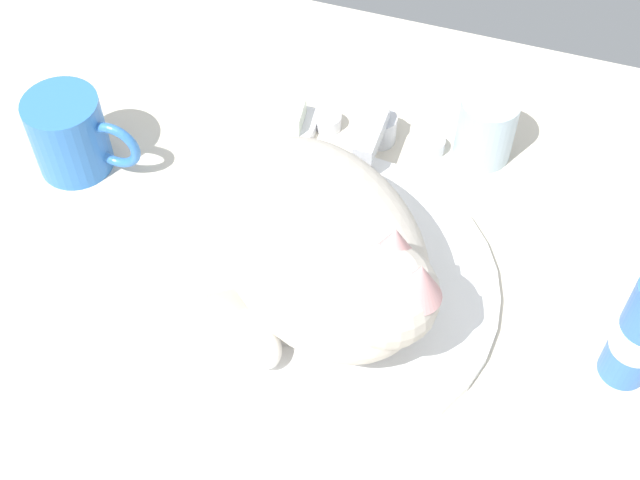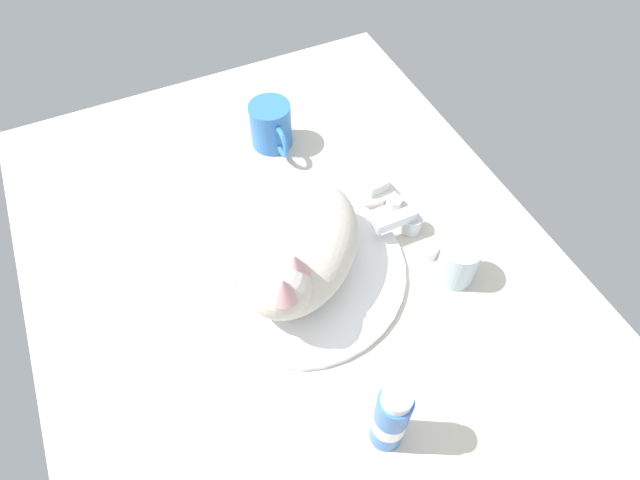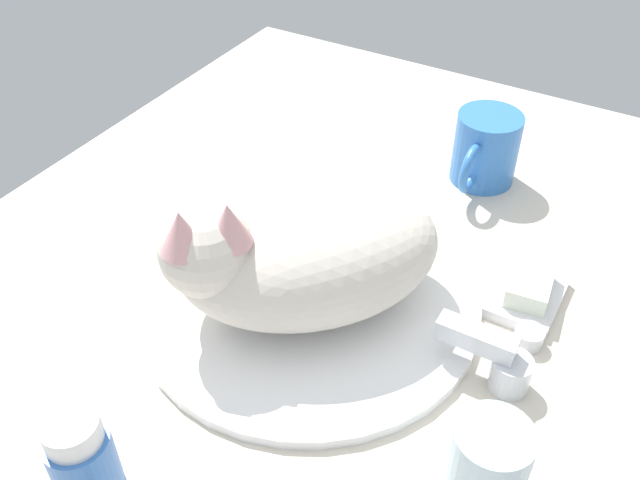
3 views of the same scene
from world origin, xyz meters
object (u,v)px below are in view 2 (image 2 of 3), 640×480
at_px(coffee_mug, 271,126).
at_px(toothpaste_bottle, 389,419).
at_px(faucet, 407,223).
at_px(cat, 294,251).
at_px(soap_bar, 370,179).
at_px(rinse_cup, 458,262).

relative_size(coffee_mug, toothpaste_bottle, 0.82).
bearing_deg(faucet, coffee_mug, -157.17).
height_order(faucet, cat, cat).
height_order(faucet, soap_bar, faucet).
xyz_separation_m(coffee_mug, soap_bar, (0.18, 0.12, -0.02)).
bearing_deg(toothpaste_bottle, rinse_cup, 127.94).
bearing_deg(soap_bar, toothpaste_bottle, -25.54).
xyz_separation_m(rinse_cup, soap_bar, (-0.22, -0.03, -0.02)).
distance_m(faucet, soap_bar, 0.11).
height_order(coffee_mug, rinse_cup, coffee_mug).
xyz_separation_m(cat, soap_bar, (-0.12, 0.20, -0.05)).
bearing_deg(rinse_cup, coffee_mug, -159.77).
xyz_separation_m(cat, rinse_cup, (0.10, 0.23, -0.04)).
distance_m(rinse_cup, soap_bar, 0.23).
bearing_deg(rinse_cup, soap_bar, -171.53).
relative_size(faucet, soap_bar, 2.28).
distance_m(cat, coffee_mug, 0.31).
height_order(faucet, coffee_mug, coffee_mug).
relative_size(coffee_mug, rinse_cup, 1.58).
relative_size(rinse_cup, soap_bar, 1.20).
bearing_deg(coffee_mug, cat, -15.17).
xyz_separation_m(rinse_cup, toothpaste_bottle, (0.17, -0.22, 0.03)).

